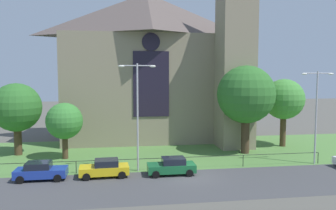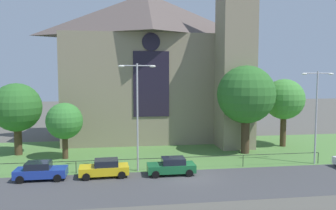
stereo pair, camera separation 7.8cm
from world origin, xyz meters
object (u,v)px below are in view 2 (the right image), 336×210
church_building (153,64)px  tree_left_far (17,108)px  tree_right_near (246,95)px  tree_right_far (284,100)px  streetlamp_near (137,105)px  tree_left_near (64,121)px  parked_car_blue (41,171)px  streetlamp_far (317,106)px  parked_car_green (172,166)px  parked_car_yellow (105,168)px

church_building → tree_left_far: (-15.79, -7.82, -5.05)m
tree_right_near → tree_right_far: bearing=25.7°
streetlamp_near → tree_right_far: bearing=24.4°
tree_left_near → parked_car_blue: tree_left_near is taller
church_building → tree_left_near: 15.97m
streetlamp_near → parked_car_blue: streetlamp_near is taller
parked_car_blue → tree_left_near: bearing=82.7°
tree_left_near → streetlamp_far: (24.82, -5.80, 1.77)m
streetlamp_near → parked_car_blue: (-8.25, -1.36, -5.36)m
tree_right_near → parked_car_blue: (-20.65, -6.80, -5.85)m
tree_right_near → tree_left_near: bearing=179.0°
tree_right_far → tree_left_near: tree_right_far is taller
tree_left_near → streetlamp_far: streetlamp_far is taller
tree_left_far → streetlamp_far: 31.36m
streetlamp_near → parked_car_green: streetlamp_near is taller
streetlamp_far → streetlamp_near: bearing=180.0°
church_building → tree_left_far: bearing=-153.6°
streetlamp_far → tree_right_far: bearing=83.8°
parked_car_yellow → parked_car_green: size_ratio=1.02×
tree_right_far → parked_car_yellow: size_ratio=1.95×
tree_left_near → parked_car_green: tree_left_near is taller
tree_right_far → streetlamp_far: bearing=-96.2°
streetlamp_near → parked_car_yellow: (-2.94, -1.32, -5.36)m
parked_car_blue → parked_car_yellow: 5.31m
tree_left_near → church_building: bearing=45.0°
tree_right_far → parked_car_green: 19.07m
tree_right_near → parked_car_blue: 22.52m
tree_right_far → streetlamp_far: (-0.91, -8.34, -0.05)m
tree_left_near → streetlamp_near: bearing=-38.4°
parked_car_blue → tree_left_far: bearing=114.9°
tree_right_near → parked_car_blue: size_ratio=2.35×
tree_left_far → parked_car_green: (15.62, -9.87, -4.48)m
parked_car_blue → streetlamp_near: bearing=9.6°
church_building → tree_right_near: (9.32, -10.73, -3.68)m
church_building → tree_right_near: church_building is taller
tree_right_near → streetlamp_near: (-12.40, -5.44, -0.49)m
streetlamp_far → parked_car_blue: bearing=-177.0°
tree_right_near → streetlamp_far: 7.51m
church_building → tree_left_near: church_building is taller
streetlamp_far → parked_car_green: streetlamp_far is taller
tree_right_far → streetlamp_near: (-18.42, -8.34, 0.31)m
streetlamp_near → parked_car_blue: 9.93m
tree_right_far → streetlamp_far: size_ratio=0.91×
streetlamp_near → parked_car_yellow: 6.25m
tree_left_near → tree_right_near: tree_right_near is taller
tree_right_near → parked_car_green: size_ratio=2.35×
streetlamp_far → tree_left_near: bearing=166.9°
church_building → parked_car_blue: bearing=-122.9°
tree_left_far → parked_car_green: bearing=-32.3°
church_building → tree_right_near: 14.68m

